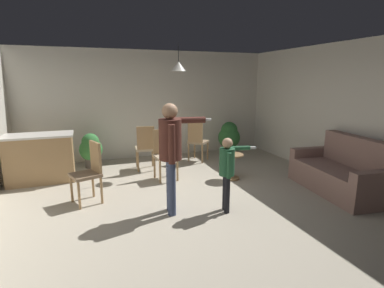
% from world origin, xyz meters
% --- Properties ---
extents(ground, '(7.68, 7.68, 0.00)m').
position_xyz_m(ground, '(0.00, 0.00, 0.00)').
color(ground, '#B2A893').
extents(wall_back, '(6.40, 0.10, 2.70)m').
position_xyz_m(wall_back, '(0.00, 3.20, 1.35)').
color(wall_back, silver).
rests_on(wall_back, ground).
extents(wall_right, '(0.10, 6.40, 2.70)m').
position_xyz_m(wall_right, '(3.20, 0.00, 1.35)').
color(wall_right, silver).
rests_on(wall_right, ground).
extents(couch_floral, '(1.05, 1.88, 1.00)m').
position_xyz_m(couch_floral, '(2.66, -0.52, 0.33)').
color(couch_floral, '#8C6B60').
rests_on(couch_floral, ground).
extents(kitchen_counter, '(1.26, 0.66, 0.95)m').
position_xyz_m(kitchen_counter, '(-2.45, 1.90, 0.48)').
color(kitchen_counter, '#99754C').
rests_on(kitchen_counter, ground).
extents(side_table_by_couch, '(0.44, 0.44, 0.52)m').
position_xyz_m(side_table_by_couch, '(1.15, 0.75, 0.33)').
color(side_table_by_couch, '#99754C').
rests_on(side_table_by_couch, ground).
extents(person_adult, '(0.84, 0.48, 1.66)m').
position_xyz_m(person_adult, '(-0.42, -0.32, 1.03)').
color(person_adult, '#384260').
rests_on(person_adult, ground).
extents(person_child, '(0.62, 0.33, 1.15)m').
position_xyz_m(person_child, '(0.37, -0.56, 0.71)').
color(person_child, black).
rests_on(person_child, ground).
extents(dining_chair_by_counter, '(0.59, 0.59, 1.00)m').
position_xyz_m(dining_chair_by_counter, '(0.96, 2.25, 0.55)').
color(dining_chair_by_counter, '#99754C').
rests_on(dining_chair_by_counter, ground).
extents(dining_chair_near_wall, '(0.46, 0.46, 1.00)m').
position_xyz_m(dining_chair_near_wall, '(-0.37, 1.97, 0.55)').
color(dining_chair_near_wall, '#99754C').
rests_on(dining_chair_near_wall, ground).
extents(dining_chair_centre_back, '(0.54, 0.54, 1.00)m').
position_xyz_m(dining_chair_centre_back, '(-1.57, 0.52, 0.55)').
color(dining_chair_centre_back, '#99754C').
rests_on(dining_chair_centre_back, ground).
extents(dining_chair_spare, '(0.45, 0.45, 1.00)m').
position_xyz_m(dining_chair_spare, '(-0.12, 1.26, 0.55)').
color(dining_chair_spare, '#99754C').
rests_on(dining_chair_spare, ground).
extents(potted_plant_corner, '(0.52, 0.52, 0.79)m').
position_xyz_m(potted_plant_corner, '(-1.50, 2.60, 0.44)').
color(potted_plant_corner, '#4C4742').
rests_on(potted_plant_corner, ground).
extents(potted_plant_by_wall, '(0.58, 0.58, 0.89)m').
position_xyz_m(potted_plant_by_wall, '(2.00, 2.56, 0.49)').
color(potted_plant_by_wall, '#4C4742').
rests_on(potted_plant_by_wall, ground).
extents(spare_remote_on_table, '(0.10, 0.13, 0.04)m').
position_xyz_m(spare_remote_on_table, '(1.13, 0.79, 0.54)').
color(spare_remote_on_table, white).
rests_on(spare_remote_on_table, side_table_by_couch).
extents(ceiling_light_pendant, '(0.32, 0.32, 0.55)m').
position_xyz_m(ceiling_light_pendant, '(0.34, 1.71, 2.25)').
color(ceiling_light_pendant, silver).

